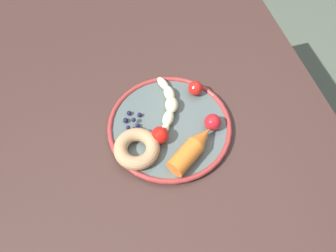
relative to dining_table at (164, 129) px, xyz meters
The scene contains 10 objects.
ground_plane 0.68m from the dining_table, ahead, with size 6.00×6.00×0.00m, color #505B4C.
dining_table is the anchor object (origin of this frame).
plate 0.12m from the dining_table, ahead, with size 0.29×0.29×0.02m.
banana 0.12m from the dining_table, 52.11° to the left, with size 0.18×0.08×0.03m.
carrot_orange 0.19m from the dining_table, 11.60° to the left, with size 0.11×0.13×0.04m.
donut 0.18m from the dining_table, 40.53° to the right, with size 0.10×0.10×0.03m, color tan.
blueberry_pile 0.14m from the dining_table, 71.90° to the right, with size 0.06×0.05×0.02m.
tomato_near 0.18m from the dining_table, 48.20° to the left, with size 0.04×0.04×0.04m, color red.
tomato_mid 0.15m from the dining_table, 103.21° to the left, with size 0.04×0.04×0.04m, color red.
tomato_far 0.15m from the dining_table, 19.74° to the right, with size 0.04×0.04×0.04m, color red.
Camera 1 is at (0.44, -0.11, 1.44)m, focal length 35.72 mm.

